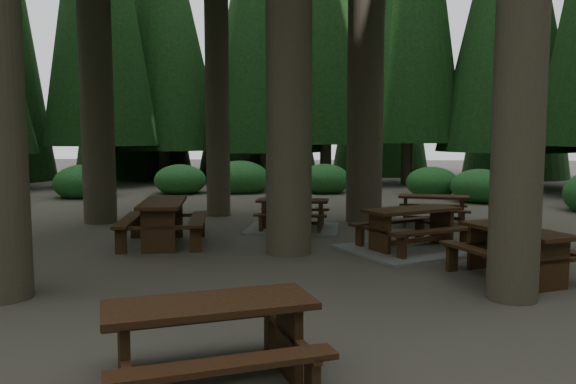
# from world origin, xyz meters

# --- Properties ---
(ground) EXTENTS (80.00, 80.00, 0.00)m
(ground) POSITION_xyz_m (0.00, 0.00, 0.00)
(ground) COLOR #4B443D
(ground) RESTS_ON ground
(picnic_table_a) EXTENTS (3.08, 2.95, 0.81)m
(picnic_table_a) POSITION_xyz_m (3.10, 0.60, 0.28)
(picnic_table_a) COLOR gray
(picnic_table_a) RESTS_ON ground
(picnic_table_b) EXTENTS (1.98, 2.30, 0.88)m
(picnic_table_b) POSITION_xyz_m (-1.76, 0.79, 0.59)
(picnic_table_b) COLOR black
(picnic_table_b) RESTS_ON ground
(picnic_table_c) EXTENTS (2.15, 1.81, 0.71)m
(picnic_table_c) POSITION_xyz_m (0.69, 2.78, 0.23)
(picnic_table_c) COLOR gray
(picnic_table_c) RESTS_ON ground
(picnic_table_d) EXTENTS (1.85, 1.58, 0.72)m
(picnic_table_d) POSITION_xyz_m (4.06, 3.76, 0.48)
(picnic_table_d) COLOR black
(picnic_table_d) RESTS_ON ground
(picnic_table_e) EXTENTS (2.20, 2.01, 0.77)m
(picnic_table_e) POSITION_xyz_m (0.56, -5.44, 0.51)
(picnic_table_e) COLOR black
(picnic_table_e) RESTS_ON ground
(picnic_table_f) EXTENTS (2.09, 2.25, 0.78)m
(picnic_table_f) POSITION_xyz_m (4.38, -1.40, 0.52)
(picnic_table_f) COLOR black
(picnic_table_f) RESTS_ON ground
(shrub_ring) EXTENTS (23.86, 24.64, 1.49)m
(shrub_ring) POSITION_xyz_m (0.70, 0.75, 0.40)
(shrub_ring) COLOR #1E551D
(shrub_ring) RESTS_ON ground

